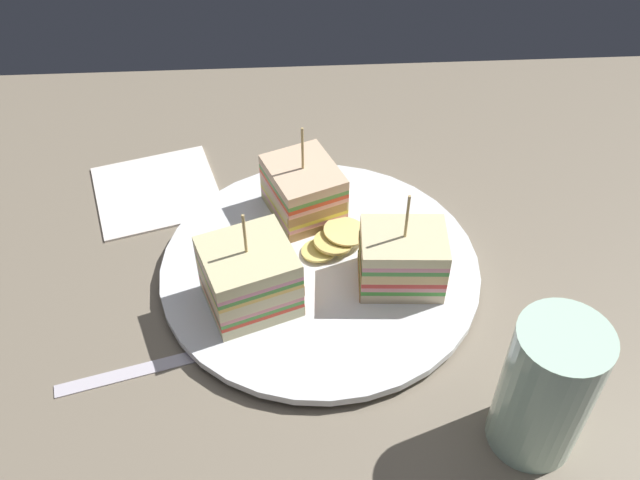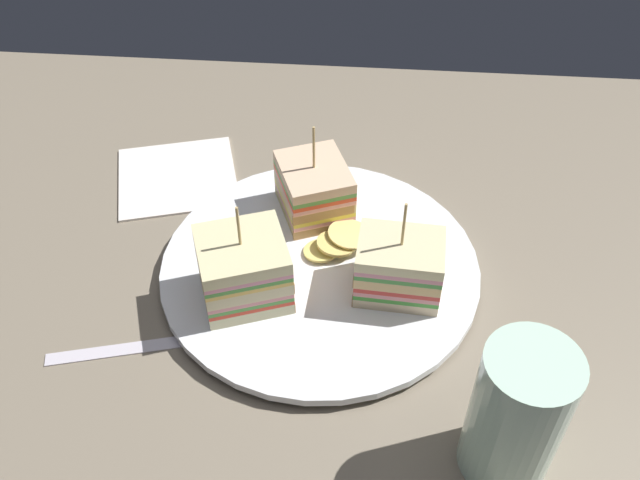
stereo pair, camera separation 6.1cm
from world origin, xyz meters
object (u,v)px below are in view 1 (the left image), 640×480
object	(u,v)px
chip_pile	(335,241)
spoon	(192,355)
plate	(320,268)
sandwich_wedge_1	(304,190)
sandwich_wedge_2	(250,277)
sandwich_wedge_0	(402,259)
drinking_glass	(543,396)
napkin	(157,190)

from	to	relation	value
chip_pile	spoon	xyz separation A→B (cm)	(-12.42, -10.65, -1.82)
plate	sandwich_wedge_1	size ratio (longest dim) A/B	2.94
sandwich_wedge_2	chip_pile	distance (cm)	9.85
sandwich_wedge_1	chip_pile	xyz separation A→B (cm)	(2.60, -5.08, -1.81)
sandwich_wedge_0	drinking_glass	distance (cm)	16.71
chip_pile	spoon	world-z (taller)	chip_pile
chip_pile	spoon	distance (cm)	16.46
sandwich_wedge_1	sandwich_wedge_2	size ratio (longest dim) A/B	0.98
sandwich_wedge_0	sandwich_wedge_1	world-z (taller)	same
sandwich_wedge_1	napkin	distance (cm)	16.30
chip_pile	drinking_glass	world-z (taller)	drinking_glass
sandwich_wedge_2	chip_pile	size ratio (longest dim) A/B	1.39
sandwich_wedge_0	sandwich_wedge_1	size ratio (longest dim) A/B	1.01
plate	sandwich_wedge_0	bearing A→B (deg)	-19.07
sandwich_wedge_1	chip_pile	bearing A→B (deg)	5.37
sandwich_wedge_0	napkin	xyz separation A→B (cm)	(-22.88, 14.85, -3.84)
sandwich_wedge_0	napkin	bearing A→B (deg)	-29.29
chip_pile	sandwich_wedge_1	bearing A→B (deg)	117.14
sandwich_wedge_2	napkin	bearing A→B (deg)	101.63
chip_pile	sandwich_wedge_2	bearing A→B (deg)	-141.27
chip_pile	napkin	size ratio (longest dim) A/B	0.59
sandwich_wedge_1	sandwich_wedge_2	distance (cm)	12.13
plate	drinking_glass	world-z (taller)	drinking_glass
spoon	drinking_glass	xyz separation A→B (cm)	(25.53, -8.51, 4.78)
drinking_glass	sandwich_wedge_0	bearing A→B (deg)	117.74
sandwich_wedge_1	chip_pile	distance (cm)	5.99
sandwich_wedge_0	chip_pile	xyz separation A→B (cm)	(-5.35, 4.40, -1.87)
plate	sandwich_wedge_0	size ratio (longest dim) A/B	2.92
napkin	drinking_glass	size ratio (longest dim) A/B	1.01
sandwich_wedge_1	sandwich_wedge_2	bearing A→B (deg)	-45.57
sandwich_wedge_0	spoon	bearing A→B (deg)	23.06
sandwich_wedge_2	sandwich_wedge_0	bearing A→B (deg)	-12.62
sandwich_wedge_1	chip_pile	world-z (taller)	sandwich_wedge_1
sandwich_wedge_0	spoon	xyz separation A→B (cm)	(-17.77, -6.25, -3.69)
sandwich_wedge_2	spoon	bearing A→B (deg)	-156.41
sandwich_wedge_0	sandwich_wedge_2	bearing A→B (deg)	10.81
plate	napkin	distance (cm)	20.35
sandwich_wedge_0	drinking_glass	bearing A→B (deg)	121.42
spoon	drinking_glass	size ratio (longest dim) A/B	1.23
sandwich_wedge_1	napkin	world-z (taller)	sandwich_wedge_1
plate	napkin	bearing A→B (deg)	142.14
plate	sandwich_wedge_2	bearing A→B (deg)	-146.66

